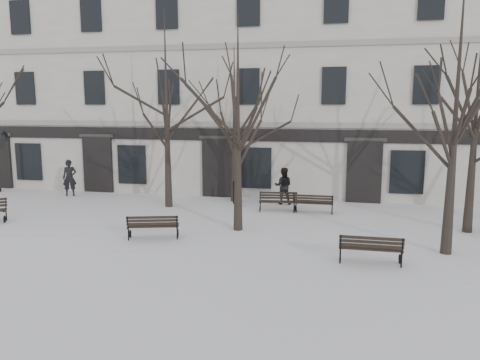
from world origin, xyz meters
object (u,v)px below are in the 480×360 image
(tree_2, at_px, (458,81))
(bench_4, at_px, (313,203))
(tree_1, at_px, (238,98))
(bench_1, at_px, (153,226))
(bench_3, at_px, (278,201))
(bench_2, at_px, (371,248))

(tree_2, height_order, bench_4, tree_2)
(tree_2, bearing_deg, tree_1, 168.58)
(tree_1, height_order, bench_1, tree_1)
(tree_1, distance_m, bench_3, 5.58)
(tree_2, bearing_deg, bench_4, 132.87)
(tree_2, distance_m, bench_1, 10.57)
(bench_3, height_order, bench_4, bench_4)
(bench_1, xyz_separation_m, bench_4, (5.12, 5.03, -0.01))
(tree_2, height_order, bench_1, tree_2)
(bench_2, distance_m, bench_4, 6.46)
(tree_2, bearing_deg, bench_3, 140.70)
(tree_1, relative_size, bench_4, 4.55)
(tree_1, xyz_separation_m, bench_3, (1.05, 3.37, -4.32))
(bench_1, relative_size, bench_2, 1.02)
(tree_1, distance_m, bench_1, 5.31)
(tree_1, height_order, bench_4, tree_1)
(bench_2, bearing_deg, bench_4, -71.95)
(bench_3, relative_size, bench_4, 1.00)
(bench_4, bearing_deg, tree_1, 51.88)
(bench_2, bearing_deg, tree_1, -32.36)
(tree_1, bearing_deg, bench_4, 51.96)
(tree_2, relative_size, bench_2, 4.68)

